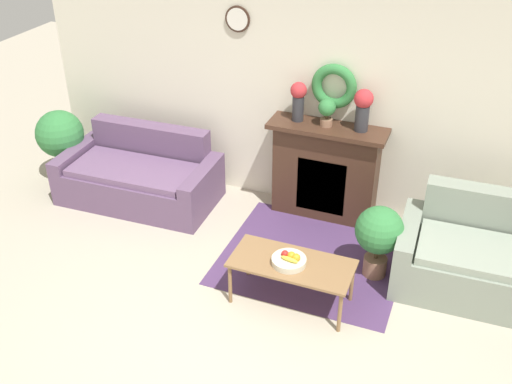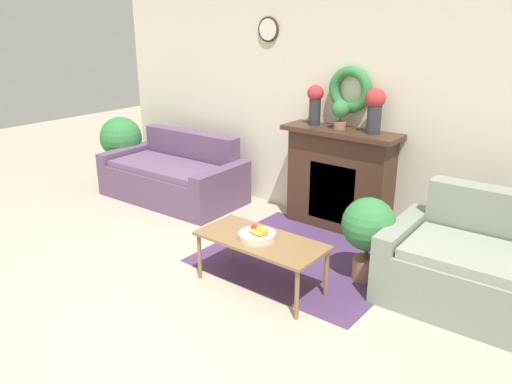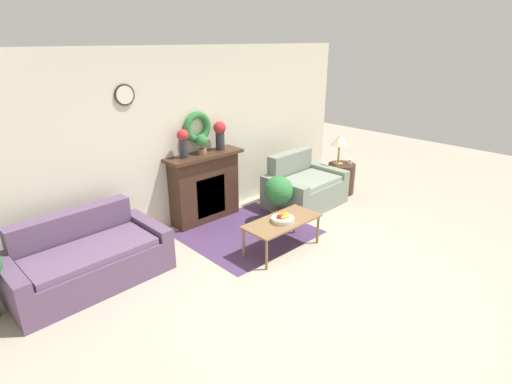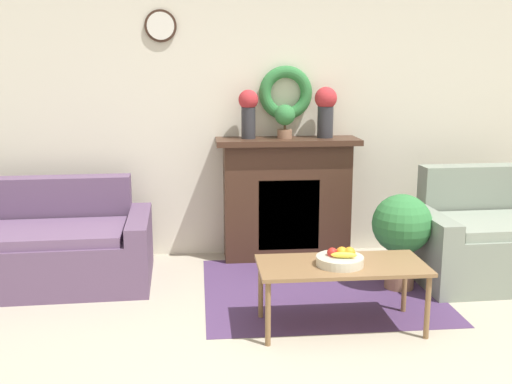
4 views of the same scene
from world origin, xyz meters
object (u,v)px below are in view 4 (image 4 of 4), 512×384
Objects in this scene: fruit_bowl at (340,259)px; vase_on_mantel_left at (248,110)px; loveseat_right at (491,241)px; potted_plant_on_mantel at (285,118)px; coffee_table at (342,270)px; fireplace at (287,198)px; vase_on_mantel_right at (326,108)px; couch_left at (38,248)px; potted_plant_floor_by_loveseat at (402,229)px.

fruit_bowl is 0.73× the size of vase_on_mantel_left.
potted_plant_on_mantel is (-1.65, 0.69, 0.98)m from loveseat_right.
potted_plant_on_mantel is at bearing 96.06° from coffee_table.
coffee_table is (-1.49, -0.87, 0.10)m from loveseat_right.
fireplace reaches higher than coffee_table.
fireplace is 1.79m from loveseat_right.
potted_plant_on_mantel is at bearing 155.68° from loveseat_right.
vase_on_mantel_left is at bearing 180.00° from vase_on_mantel_right.
fireplace is 4.07× the size of fruit_bowl.
loveseat_right is 4.48× the size of potted_plant_on_mantel.
couch_left is 3.76m from loveseat_right.
vase_on_mantel_left is 0.56× the size of potted_plant_floor_by_loveseat.
vase_on_mantel_right is 1.33m from potted_plant_floor_by_loveseat.
vase_on_mantel_left reaches higher than fruit_bowl.
coffee_table is 1.47× the size of potted_plant_floor_by_loveseat.
couch_left is 2.13m from vase_on_mantel_left.
loveseat_right is 1.77× the size of potted_plant_floor_by_loveseat.
potted_plant_on_mantel is at bearing 10.33° from couch_left.
vase_on_mantel_right reaches higher than potted_plant_floor_by_loveseat.
coffee_table is at bearing -97.43° from vase_on_mantel_right.
couch_left is 1.65× the size of coffee_table.
vase_on_mantel_left is 0.95× the size of vase_on_mantel_right.
vase_on_mantel_right is 0.38m from potted_plant_on_mantel.
potted_plant_on_mantel reaches higher than potted_plant_floor_by_loveseat.
vase_on_mantel_left is (-0.49, 1.58, 0.95)m from coffee_table.
loveseat_right is 4.30× the size of fruit_bowl.
potted_plant_floor_by_loveseat reaches higher than fruit_bowl.
fruit_bowl is 1.88m from vase_on_mantel_left.
vase_on_mantel_left is at bearing 158.57° from loveseat_right.
potted_plant_floor_by_loveseat is at bearing 47.11° from fruit_bowl.
vase_on_mantel_left reaches higher than fireplace.
potted_plant_on_mantel is at bearing -176.91° from vase_on_mantel_right.
loveseat_right is 2.35m from vase_on_mantel_left.
fireplace is 2.82× the size of vase_on_mantel_right.
vase_on_mantel_left is at bearing 142.00° from potted_plant_floor_by_loveseat.
couch_left is at bearing -167.78° from potted_plant_on_mantel.
loveseat_right is at bearing -19.69° from vase_on_mantel_left.
potted_plant_floor_by_loveseat is (0.79, -0.88, -0.07)m from fireplace.
couch_left is at bearing -169.13° from vase_on_mantel_right.
coffee_table is 2.60× the size of vase_on_mantel_left.
fireplace is at bearing 131.76° from potted_plant_floor_by_loveseat.
couch_left is 2.41× the size of potted_plant_floor_by_loveseat.
potted_plant_on_mantel is at bearing -3.53° from vase_on_mantel_left.
potted_plant_floor_by_loveseat is at bearing -9.99° from couch_left.
vase_on_mantel_left is at bearing 107.23° from coffee_table.
vase_on_mantel_right reaches higher than coffee_table.
vase_on_mantel_right is at bearing 82.09° from fruit_bowl.
vase_on_mantel_left is 1.69m from potted_plant_floor_by_loveseat.
fruit_bowl is at bearing -28.60° from couch_left.
vase_on_mantel_right is (0.22, 1.60, 0.88)m from fruit_bowl.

